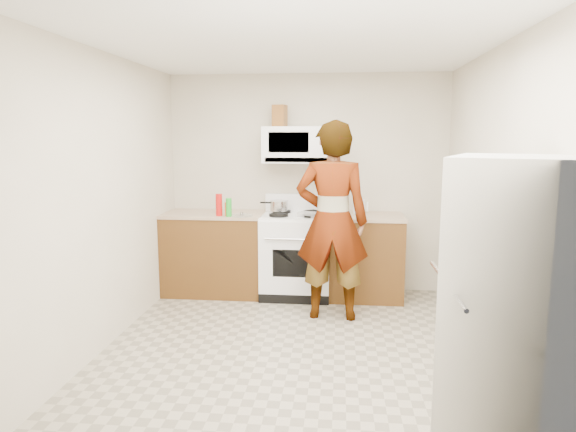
# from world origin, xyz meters

# --- Properties ---
(floor) EXTENTS (3.60, 3.60, 0.00)m
(floor) POSITION_xyz_m (0.00, 0.00, 0.00)
(floor) COLOR gray
(floor) RESTS_ON ground
(back_wall) EXTENTS (3.20, 0.02, 2.50)m
(back_wall) POSITION_xyz_m (0.00, 1.79, 1.25)
(back_wall) COLOR beige
(back_wall) RESTS_ON floor
(right_wall) EXTENTS (0.02, 3.60, 2.50)m
(right_wall) POSITION_xyz_m (1.59, 0.00, 1.25)
(right_wall) COLOR beige
(right_wall) RESTS_ON floor
(cabinet_left) EXTENTS (1.12, 0.62, 0.90)m
(cabinet_left) POSITION_xyz_m (-1.04, 1.49, 0.45)
(cabinet_left) COLOR #573D14
(cabinet_left) RESTS_ON floor
(counter_left) EXTENTS (1.14, 0.64, 0.03)m
(counter_left) POSITION_xyz_m (-1.04, 1.49, 0.92)
(counter_left) COLOR tan
(counter_left) RESTS_ON cabinet_left
(cabinet_right) EXTENTS (0.80, 0.62, 0.90)m
(cabinet_right) POSITION_xyz_m (0.68, 1.49, 0.45)
(cabinet_right) COLOR #573D14
(cabinet_right) RESTS_ON floor
(counter_right) EXTENTS (0.82, 0.64, 0.03)m
(counter_right) POSITION_xyz_m (0.68, 1.49, 0.92)
(counter_right) COLOR tan
(counter_right) RESTS_ON cabinet_right
(gas_range) EXTENTS (0.76, 0.65, 1.13)m
(gas_range) POSITION_xyz_m (-0.10, 1.48, 0.49)
(gas_range) COLOR white
(gas_range) RESTS_ON floor
(microwave) EXTENTS (0.76, 0.38, 0.40)m
(microwave) POSITION_xyz_m (-0.10, 1.61, 1.70)
(microwave) COLOR white
(microwave) RESTS_ON back_wall
(person) EXTENTS (0.72, 0.48, 1.95)m
(person) POSITION_xyz_m (0.31, 0.80, 0.97)
(person) COLOR tan
(person) RESTS_ON floor
(fridge) EXTENTS (0.91, 0.91, 1.70)m
(fridge) POSITION_xyz_m (1.33, -1.42, 0.85)
(fridge) COLOR silver
(fridge) RESTS_ON floor
(kettle) EXTENTS (0.15, 0.15, 0.16)m
(kettle) POSITION_xyz_m (0.60, 1.59, 1.02)
(kettle) COLOR white
(kettle) RESTS_ON counter_right
(jug) EXTENTS (0.17, 0.17, 0.24)m
(jug) POSITION_xyz_m (-0.30, 1.63, 2.02)
(jug) COLOR brown
(jug) RESTS_ON microwave
(saucepan) EXTENTS (0.26, 0.26, 0.11)m
(saucepan) POSITION_xyz_m (-0.30, 1.59, 1.01)
(saucepan) COLOR #B4B5B9
(saucepan) RESTS_ON gas_range
(tray) EXTENTS (0.29, 0.25, 0.05)m
(tray) POSITION_xyz_m (0.06, 1.32, 0.96)
(tray) COLOR white
(tray) RESTS_ON gas_range
(bottle_spray) EXTENTS (0.09, 0.09, 0.24)m
(bottle_spray) POSITION_xyz_m (-0.93, 1.28, 1.06)
(bottle_spray) COLOR red
(bottle_spray) RESTS_ON counter_left
(bottle_hot_sauce) EXTENTS (0.06, 0.06, 0.15)m
(bottle_hot_sauce) POSITION_xyz_m (-0.84, 1.28, 1.01)
(bottle_hot_sauce) COLOR #D44A17
(bottle_hot_sauce) RESTS_ON counter_left
(bottle_green_cap) EXTENTS (0.08, 0.08, 0.20)m
(bottle_green_cap) POSITION_xyz_m (-0.81, 1.23, 1.04)
(bottle_green_cap) COLOR #1B9622
(bottle_green_cap) RESTS_ON counter_left
(pot_lid) EXTENTS (0.28, 0.28, 0.01)m
(pot_lid) POSITION_xyz_m (-0.68, 1.28, 0.94)
(pot_lid) COLOR white
(pot_lid) RESTS_ON counter_left
(broom) EXTENTS (0.20, 0.28, 1.43)m
(broom) POSITION_xyz_m (1.54, 1.14, 0.73)
(broom) COLOR silver
(broom) RESTS_ON floor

